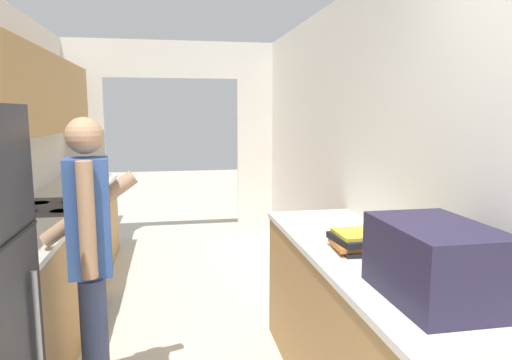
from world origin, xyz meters
TOP-DOWN VIEW (x-y plane):
  - wall_right at (1.30, 1.88)m, footprint 0.06×7.36m
  - wall_far_with_doorway at (0.00, 4.99)m, footprint 2.95×0.06m
  - counter_left at (-0.97, 2.92)m, footprint 0.62×3.62m
  - counter_right at (0.97, 1.31)m, footprint 0.62×2.07m
  - range_oven at (-0.96, 2.84)m, footprint 0.66×0.79m
  - person at (-0.44, 1.53)m, footprint 0.52×0.40m
  - suitcase at (0.97, 0.69)m, footprint 0.36×0.56m
  - book_stack at (0.93, 1.34)m, footprint 0.26×0.31m

SIDE VIEW (x-z plane):
  - counter_right at x=0.97m, z-range 0.00..0.91m
  - counter_left at x=-0.97m, z-range 0.00..0.91m
  - range_oven at x=-0.96m, z-range -0.06..0.98m
  - person at x=-0.44m, z-range 0.06..1.67m
  - book_stack at x=0.93m, z-range 0.91..1.01m
  - suitcase at x=0.97m, z-range 0.91..1.21m
  - wall_right at x=1.30m, z-range 0.00..2.50m
  - wall_far_with_doorway at x=0.00m, z-range 0.19..2.69m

